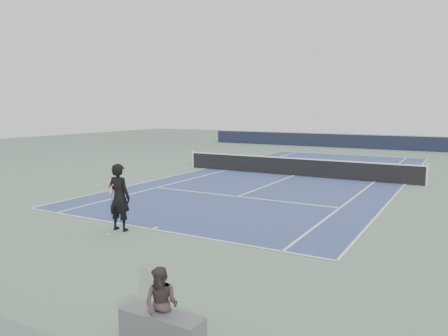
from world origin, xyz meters
The scene contains 7 objects.
ground centered at (0.00, 0.00, 0.00)m, with size 80.00×80.00×0.00m, color slate.
court_surface centered at (0.00, 0.00, 0.01)m, with size 10.97×23.77×0.01m, color navy.
tennis_net centered at (0.00, 0.00, 0.50)m, with size 12.90×0.10×1.07m.
windscreen_far centered at (0.00, 17.88, 0.60)m, with size 30.00×0.25×1.20m, color black.
tennis_player centered at (-0.76, -12.39, 0.99)m, with size 0.84×0.57×1.98m.
tennis_ball centered at (-0.66, -12.99, 0.04)m, with size 0.07×0.07×0.07m, color #CBE32E.
spectator_bench centered at (4.06, -16.68, 0.41)m, with size 1.42×0.66×1.17m.
Camera 1 is at (7.99, -21.70, 3.54)m, focal length 35.00 mm.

